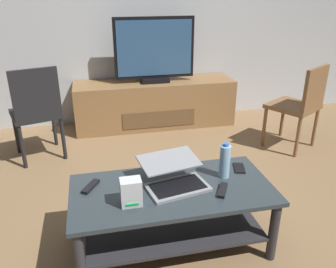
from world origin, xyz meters
TOP-DOWN VIEW (x-y plane):
  - ground_plane at (0.00, 0.00)m, footprint 7.68×7.68m
  - back_wall at (0.00, 2.19)m, footprint 6.40×0.12m
  - coffee_table at (-0.14, -0.30)m, footprint 1.26×0.62m
  - media_cabinet at (0.15, 1.87)m, footprint 1.90×0.51m
  - television at (0.15, 1.85)m, footprint 0.92×0.20m
  - dining_chair at (1.48, 0.88)m, footprint 0.60×0.60m
  - side_chair at (-1.11, 1.20)m, footprint 0.55×0.55m
  - laptop at (-0.12, -0.25)m, footprint 0.44×0.43m
  - router_box at (-0.41, -0.41)m, footprint 0.12×0.10m
  - water_bottle_near at (0.22, -0.23)m, footprint 0.07×0.07m
  - cell_phone at (0.37, -0.15)m, footprint 0.11×0.15m
  - tv_remote at (0.15, -0.40)m, footprint 0.12×0.16m
  - soundbar_remote at (-0.64, -0.18)m, footprint 0.12×0.16m

SIDE VIEW (x-z plane):
  - ground_plane at x=0.00m, z-range 0.00..0.00m
  - media_cabinet at x=0.15m, z-range 0.00..0.55m
  - coffee_table at x=-0.14m, z-range 0.09..0.53m
  - cell_phone at x=0.37m, z-range 0.44..0.45m
  - tv_remote at x=0.15m, z-range 0.44..0.46m
  - soundbar_remote at x=-0.64m, z-range 0.44..0.46m
  - laptop at x=-0.12m, z-range 0.42..0.58m
  - dining_chair at x=1.48m, z-range 0.06..0.95m
  - router_box at x=-0.41m, z-range 0.44..0.60m
  - side_chair at x=-1.11m, z-range 0.06..0.99m
  - water_bottle_near at x=0.22m, z-range 0.43..0.68m
  - television at x=0.15m, z-range 0.54..1.27m
  - back_wall at x=0.00m, z-range 0.00..2.80m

